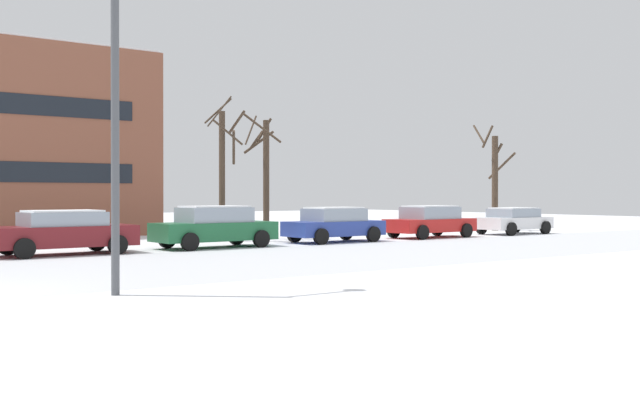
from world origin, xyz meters
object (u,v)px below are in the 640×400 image
at_px(street_lamp, 132,94).
at_px(parked_car_green, 214,227).
at_px(parked_car_maroon, 63,232).
at_px(parked_car_red, 430,221).
at_px(parked_car_white, 513,220).
at_px(parked_car_blue, 334,224).

distance_m(street_lamp, parked_car_green, 13.03).
xyz_separation_m(parked_car_maroon, parked_car_red, (16.48, 0.09, -0.01)).
relative_size(parked_car_green, parked_car_white, 1.09).
height_order(parked_car_green, parked_car_red, parked_car_green).
bearing_deg(parked_car_white, street_lamp, -156.52).
bearing_deg(street_lamp, parked_car_maroon, 80.77).
relative_size(parked_car_red, parked_car_white, 1.06).
bearing_deg(parked_car_maroon, parked_car_blue, 0.12).
height_order(parked_car_blue, parked_car_red, parked_car_red).
xyz_separation_m(parked_car_blue, parked_car_red, (5.49, 0.06, 0.01)).
bearing_deg(parked_car_blue, parked_car_red, 0.66).
height_order(street_lamp, parked_car_green, street_lamp).
bearing_deg(parked_car_red, parked_car_maroon, -179.70).
height_order(street_lamp, parked_car_blue, street_lamp).
xyz_separation_m(parked_car_green, parked_car_blue, (5.49, 0.01, -0.05)).
xyz_separation_m(parked_car_maroon, parked_car_green, (5.49, 0.01, 0.03)).
bearing_deg(street_lamp, parked_car_white, 23.48).
bearing_deg(parked_car_green, parked_car_maroon, -179.88).
xyz_separation_m(street_lamp, parked_car_green, (7.18, 10.41, -3.15)).
distance_m(parked_car_green, parked_car_blue, 5.49).
bearing_deg(parked_car_green, street_lamp, -124.61).
xyz_separation_m(street_lamp, parked_car_blue, (12.68, 10.42, -3.19)).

